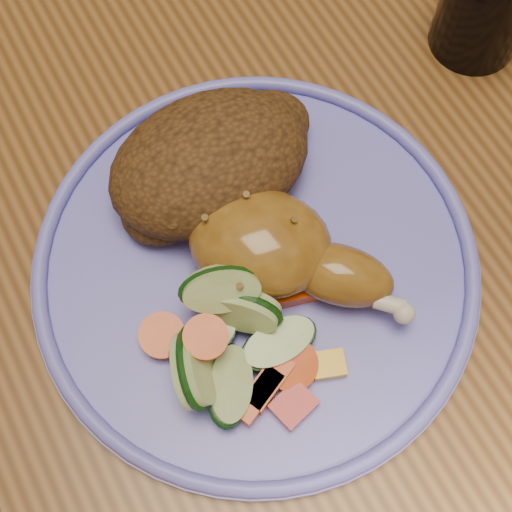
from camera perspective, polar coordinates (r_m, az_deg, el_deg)
name	(u,v)px	position (r m, az deg, el deg)	size (l,w,h in m)	color
ground	(250,388)	(1.22, -0.49, -10.49)	(4.00, 4.00, 0.00)	#51321B
dining_table	(243,221)	(0.58, -1.02, 2.82)	(0.90, 1.40, 0.75)	brown
plate	(256,268)	(0.47, 0.00, -0.96)	(0.29, 0.29, 0.01)	#6965D2
plate_rim	(256,262)	(0.46, 0.00, -0.47)	(0.29, 0.29, 0.01)	#6965D2
chicken_leg	(279,251)	(0.44, 1.88, 0.43)	(0.13, 0.14, 0.05)	#8C5E1D
rice_pilaf	(213,162)	(0.47, -3.46, 7.55)	(0.15, 0.10, 0.06)	#4D2F13
vegetable_pile	(233,343)	(0.43, -1.83, -6.99)	(0.12, 0.12, 0.06)	#A50A05
drinking_glass	(488,0)	(0.56, 18.10, 18.87)	(0.07, 0.07, 0.09)	black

